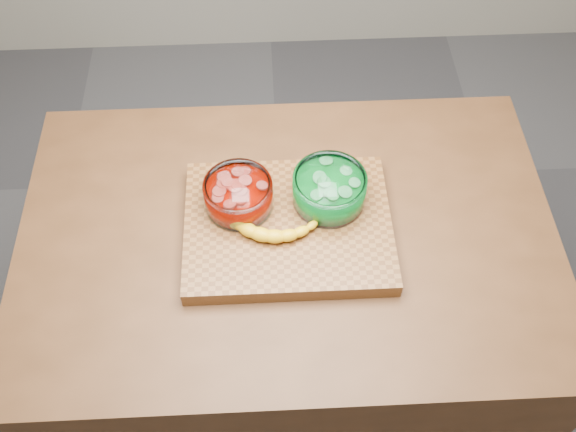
{
  "coord_description": "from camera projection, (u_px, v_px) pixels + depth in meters",
  "views": [
    {
      "loc": [
        -0.04,
        -0.8,
        2.08
      ],
      "look_at": [
        0.0,
        0.0,
        0.96
      ],
      "focal_mm": 40.0,
      "sensor_mm": 36.0,
      "label": 1
    }
  ],
  "objects": [
    {
      "name": "banana",
      "position": [
        269.0,
        219.0,
        1.37
      ],
      "size": [
        0.24,
        0.14,
        0.03
      ],
      "primitive_type": null,
      "color": "gold",
      "rests_on": "cutting_board"
    },
    {
      "name": "cutting_board",
      "position": [
        288.0,
        227.0,
        1.41
      ],
      "size": [
        0.45,
        0.35,
        0.04
      ],
      "primitive_type": "cube",
      "color": "brown",
      "rests_on": "counter"
    },
    {
      "name": "counter",
      "position": [
        288.0,
        322.0,
        1.79
      ],
      "size": [
        1.2,
        0.8,
        0.9
      ],
      "primitive_type": "cube",
      "color": "#4D2D17",
      "rests_on": "ground"
    },
    {
      "name": "bowl_red",
      "position": [
        238.0,
        195.0,
        1.39
      ],
      "size": [
        0.15,
        0.15,
        0.07
      ],
      "color": "white",
      "rests_on": "cutting_board"
    },
    {
      "name": "bowl_green",
      "position": [
        329.0,
        190.0,
        1.4
      ],
      "size": [
        0.16,
        0.16,
        0.08
      ],
      "color": "white",
      "rests_on": "cutting_board"
    },
    {
      "name": "ground",
      "position": [
        288.0,
        382.0,
        2.16
      ],
      "size": [
        3.5,
        3.5,
        0.0
      ],
      "primitive_type": "plane",
      "color": "#505054",
      "rests_on": "ground"
    }
  ]
}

